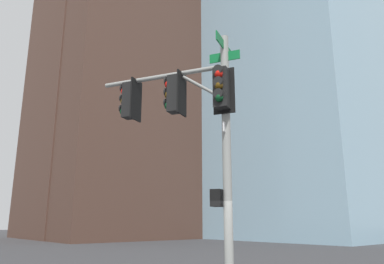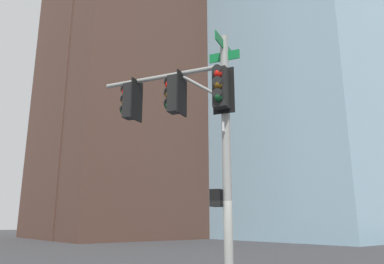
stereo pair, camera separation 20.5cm
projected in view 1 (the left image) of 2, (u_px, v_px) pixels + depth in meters
signal_pole_assembly at (191, 118)px, 9.32m from camera, size 2.25×3.60×6.67m
building_brick_nearside at (142, 60)px, 54.18m from camera, size 24.67×16.73×50.17m
building_brick_midblock at (110, 98)px, 55.50m from camera, size 20.77×14.02×40.16m
building_glass_tower at (304, 29)px, 56.32m from camera, size 29.89×23.54×61.19m
building_brick_farside at (362, 108)px, 57.18m from camera, size 18.54×15.41×38.20m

